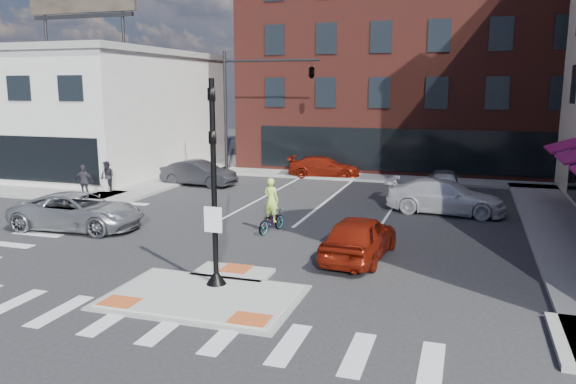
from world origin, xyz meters
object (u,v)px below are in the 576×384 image
(white_pickup, at_px, (445,197))
(pedestrian_a, at_px, (107,177))
(red_sedan, at_px, (360,237))
(cyclist, at_px, (271,214))
(bg_car_dark, at_px, (199,173))
(bg_car_red, at_px, (324,167))
(bg_car_silver, at_px, (444,181))
(silver_suv, at_px, (78,211))
(pedestrian_b, at_px, (84,182))

(white_pickup, distance_m, pedestrian_a, 18.02)
(red_sedan, relative_size, cyclist, 2.03)
(bg_car_dark, bearing_deg, pedestrian_a, 144.88)
(red_sedan, bearing_deg, white_pickup, -101.68)
(white_pickup, distance_m, cyclist, 8.82)
(bg_car_red, bearing_deg, bg_car_dark, 124.11)
(red_sedan, distance_m, white_pickup, 8.68)
(white_pickup, xyz_separation_m, bg_car_silver, (-0.32, 5.21, -0.08))
(bg_car_red, xyz_separation_m, cyclist, (1.47, -14.50, 0.08))
(silver_suv, bearing_deg, bg_car_silver, -51.86)
(white_pickup, bearing_deg, bg_car_red, 47.24)
(white_pickup, bearing_deg, silver_suv, 122.69)
(bg_car_silver, bearing_deg, white_pickup, 89.81)
(bg_car_silver, xyz_separation_m, pedestrian_b, (-17.68, -8.04, 0.32))
(red_sedan, bearing_deg, bg_car_silver, -94.13)
(red_sedan, height_order, pedestrian_b, pedestrian_b)
(white_pickup, relative_size, cyclist, 2.42)
(cyclist, height_order, pedestrian_b, cyclist)
(cyclist, height_order, pedestrian_a, cyclist)
(red_sedan, distance_m, pedestrian_b, 16.44)
(bg_car_silver, distance_m, pedestrian_b, 19.43)
(white_pickup, xyz_separation_m, bg_car_red, (-8.09, 8.66, -0.11))
(silver_suv, xyz_separation_m, red_sedan, (11.95, -0.48, 0.02))
(silver_suv, height_order, pedestrian_b, pedestrian_b)
(silver_suv, relative_size, red_sedan, 1.20)
(bg_car_silver, bearing_deg, pedestrian_b, 20.80)
(cyclist, distance_m, pedestrian_b, 11.78)
(white_pickup, bearing_deg, cyclist, 135.66)
(red_sedan, height_order, bg_car_silver, red_sedan)
(white_pickup, xyz_separation_m, pedestrian_b, (-18.00, -2.84, 0.24))
(pedestrian_b, bearing_deg, silver_suv, -67.87)
(bg_car_red, bearing_deg, bg_car_silver, -119.88)
(bg_car_red, xyz_separation_m, pedestrian_a, (-9.91, -9.50, 0.32))
(pedestrian_b, bearing_deg, pedestrian_a, 76.76)
(bg_car_silver, xyz_separation_m, pedestrian_a, (-17.68, -6.04, 0.29))
(bg_car_dark, bearing_deg, red_sedan, -128.76)
(bg_car_red, bearing_deg, cyclist, 179.91)
(silver_suv, distance_m, pedestrian_b, 6.14)
(red_sedan, distance_m, pedestrian_a, 17.21)
(bg_car_silver, relative_size, cyclist, 1.85)
(silver_suv, height_order, bg_car_red, silver_suv)
(bg_car_silver, height_order, pedestrian_b, pedestrian_b)
(silver_suv, xyz_separation_m, bg_car_dark, (-0.05, 11.12, -0.01))
(silver_suv, xyz_separation_m, pedestrian_a, (-3.55, 7.00, 0.24))
(cyclist, xyz_separation_m, pedestrian_b, (-11.39, 3.00, 0.27))
(silver_suv, bearing_deg, bg_car_red, -25.66)
(red_sedan, bearing_deg, cyclist, -26.01)
(white_pickup, distance_m, bg_car_dark, 14.87)
(silver_suv, xyz_separation_m, pedestrian_b, (-3.55, 5.00, 0.27))
(bg_car_dark, relative_size, pedestrian_b, 2.60)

